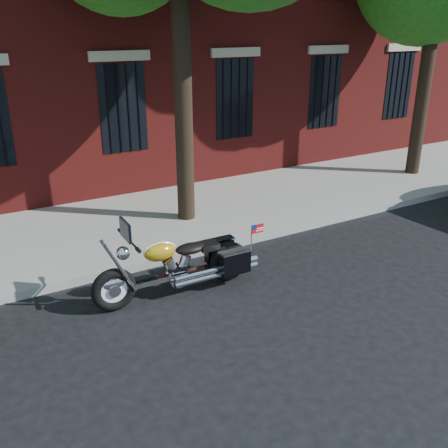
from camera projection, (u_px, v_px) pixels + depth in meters
ground at (237, 286)px, 8.19m from camera, size 120.00×120.00×0.00m
curb at (199, 251)px, 9.27m from camera, size 40.00×0.16×0.15m
sidewalk at (159, 219)px, 10.78m from camera, size 40.00×3.60×0.15m
motorcycle at (183, 266)px, 7.82m from camera, size 2.76×0.80×1.39m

